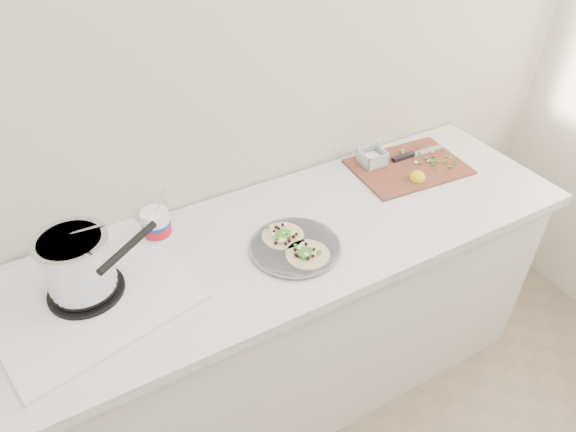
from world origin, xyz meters
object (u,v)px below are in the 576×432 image
tub (157,223)px  stove (81,274)px  cutboard (405,163)px  taco_plate (295,245)px

tub → stove: bearing=-151.3°
tub → cutboard: size_ratio=0.45×
stove → cutboard: bearing=-8.3°
stove → tub: 0.31m
taco_plate → tub: bearing=143.6°
taco_plate → tub: tub is taller
taco_plate → cutboard: 0.68m
tub → cutboard: bearing=-3.6°
cutboard → tub: bearing=-179.2°
stove → tub: (0.28, 0.15, -0.02)m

